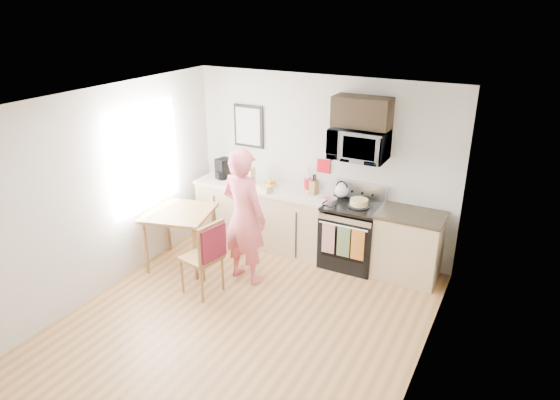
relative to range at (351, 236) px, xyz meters
The scene contains 28 objects.
floor 2.12m from the range, 107.69° to the right, with size 4.60×4.60×0.00m, color olive.
back_wall 1.12m from the range, 152.75° to the left, with size 4.00×0.04×2.60m, color beige.
front_wall 4.41m from the range, 98.38° to the right, with size 4.00×0.04×2.60m, color beige.
left_wall 3.40m from the range, 143.09° to the right, with size 0.04×4.60×2.60m, color beige.
right_wall 2.55m from the range, 55.26° to the right, with size 0.04×4.60×2.60m, color beige.
ceiling 3.00m from the range, 107.69° to the right, with size 4.00×4.60×0.04m, color silver.
window 3.06m from the range, 155.62° to the right, with size 0.06×1.40×1.50m.
cabinet_left 1.43m from the range, behind, with size 2.10×0.60×0.90m, color beige.
countertop_left 1.51m from the range, behind, with size 2.14×0.64×0.04m, color beige.
cabinet_right 0.80m from the range, ahead, with size 0.84×0.60×0.90m, color beige.
countertop_right 0.93m from the range, ahead, with size 0.88×0.64×0.04m, color black.
range is the anchor object (origin of this frame).
microwave 1.33m from the range, 90.06° to the left, with size 0.76×0.51×0.42m, color silver.
upper_cabinet 1.75m from the range, 90.04° to the left, with size 0.76×0.35×0.40m, color black.
wall_art 2.27m from the range, behind, with size 0.50×0.04×0.65m.
wall_trivet 1.09m from the range, 151.92° to the left, with size 0.20×0.02×0.20m, color red.
person 1.60m from the range, 137.36° to the right, with size 0.67×0.44×1.84m, color #DB3C40.
dining_table 2.43m from the range, 152.62° to the right, with size 0.93×0.93×0.82m.
chair 2.08m from the range, 128.97° to the right, with size 0.55×0.51×1.03m.
knife_block 0.88m from the range, behind, with size 0.09×0.13×0.20m, color brown.
utensil_crock 1.05m from the range, 162.78° to the left, with size 0.12×0.12×0.36m.
fruit_bowl 1.45m from the range, behind, with size 0.26×0.26×0.09m.
milk_carton 1.77m from the range, behind, with size 0.10×0.10×0.27m, color tan.
coffee_maker 2.25m from the range, behind, with size 0.23×0.29×0.32m.
bread_bag 1.44m from the range, behind, with size 0.27×0.13×0.10m, color tan.
cake 0.54m from the range, 11.35° to the right, with size 0.30×0.30×0.10m.
kettle 0.66m from the range, 143.72° to the left, with size 0.20×0.20×0.25m.
pot 0.62m from the range, 153.69° to the right, with size 0.18×0.31×0.09m.
Camera 1 is at (2.66, -4.10, 3.57)m, focal length 32.00 mm.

